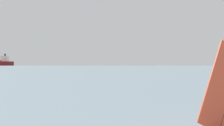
# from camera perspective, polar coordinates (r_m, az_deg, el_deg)

# --- Properties ---
(distant_headland) EXTENTS (1173.94, 298.04, 20.02)m
(distant_headland) POSITION_cam_1_polar(r_m,az_deg,el_deg) (1356.83, -11.75, 0.06)
(distant_headland) COLOR #4C564C
(distant_headland) RESTS_ON ground_plane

